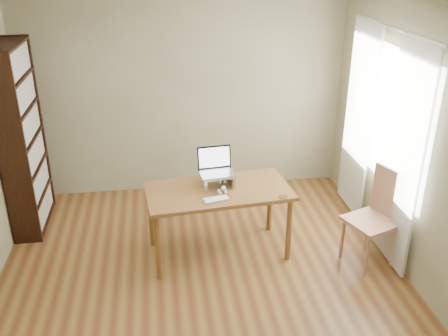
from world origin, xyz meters
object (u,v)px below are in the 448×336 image
at_px(bookshelf, 22,139).
at_px(laptop, 217,166).
at_px(chair, 379,215).
at_px(desk, 218,198).
at_px(cat, 218,179).
at_px(keyboard, 216,199).

relative_size(bookshelf, laptop, 5.67).
height_order(bookshelf, chair, bookshelf).
distance_m(laptop, chair, 1.70).
relative_size(desk, cat, 3.16).
bearing_deg(laptop, chair, -24.39).
distance_m(desk, cat, 0.19).
xyz_separation_m(bookshelf, chair, (3.61, -1.28, -0.51)).
distance_m(bookshelf, chair, 3.87).
distance_m(bookshelf, laptop, 2.19).
xyz_separation_m(desk, laptop, (0.00, 0.14, 0.29)).
bearing_deg(laptop, cat, -70.70).
relative_size(laptop, keyboard, 1.32).
relative_size(keyboard, chair, 0.28).
bearing_deg(laptop, bookshelf, 153.82).
height_order(desk, cat, cat).
bearing_deg(cat, keyboard, -107.75).
bearing_deg(chair, keyboard, 153.30).
bearing_deg(keyboard, desk, 65.61).
bearing_deg(cat, chair, -24.58).
xyz_separation_m(desk, cat, (0.01, 0.11, 0.16)).
bearing_deg(chair, desk, 145.32).
xyz_separation_m(keyboard, cat, (0.06, 0.33, 0.05)).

